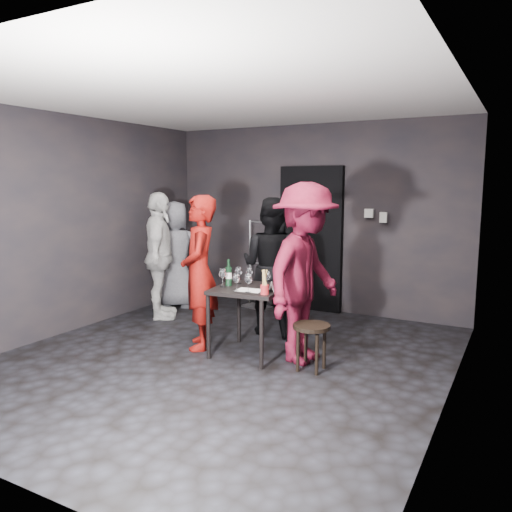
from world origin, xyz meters
The scene contains 26 objects.
floor centered at (0.00, 0.00, 0.00)m, with size 4.50×5.00×0.02m, color black.
ceiling centered at (0.00, 0.00, 2.70)m, with size 4.50×5.00×0.02m, color silver.
wall_back centered at (0.00, 2.50, 1.35)m, with size 4.50×0.04×2.70m, color black.
wall_left centered at (-2.25, 0.00, 1.35)m, with size 0.04×5.00×2.70m, color black.
wall_right centered at (2.25, 0.00, 1.35)m, with size 0.04×5.00×2.70m, color black.
doorway centered at (0.00, 2.44, 1.05)m, with size 0.95×0.10×2.10m, color black.
wallbox_upper centered at (0.85, 2.45, 1.45)m, with size 0.12×0.06×0.12m, color #B7B7B2.
wallbox_lower centered at (1.05, 2.45, 1.40)m, with size 0.10×0.06×0.14m, color #B7B7B2.
hand_truck centered at (-0.73, 2.22, 0.23)m, with size 0.43×0.36×1.30m.
tasting_table centered at (0.18, 0.28, 0.65)m, with size 0.72×0.72×0.75m.
stool centered at (0.95, 0.17, 0.38)m, with size 0.37×0.37×0.47m.
server_red centered at (-0.44, 0.24, 1.00)m, with size 0.73×0.48×2.00m, color maroon.
woman_black centered at (0.03, 1.12, 0.95)m, with size 0.93×0.51×1.90m, color black.
man_maroon centered at (0.78, 0.40, 1.17)m, with size 1.51×0.70×2.34m, color #5C0C20.
bystander_cream centered at (-1.63, 0.99, 1.01)m, with size 1.19×0.57×2.03m, color white.
bystander_grey centered at (-1.82, 1.59, 0.85)m, with size 0.83×0.46×1.71m, color slate.
tasting_mat centered at (0.26, 0.14, 0.75)m, with size 0.27×0.18×0.00m, color white.
wine_glass_a centered at (-0.08, 0.16, 0.86)m, with size 0.08×0.08×0.22m, color white, non-canonical shape.
wine_glass_b centered at (-0.01, 0.38, 0.86)m, with size 0.08×0.08×0.21m, color white, non-canonical shape.
wine_glass_c centered at (0.08, 0.47, 0.85)m, with size 0.08×0.08×0.21m, color white, non-canonical shape.
wine_glass_d centered at (0.15, 0.06, 0.85)m, with size 0.08×0.08×0.20m, color white, non-canonical shape.
wine_glass_e centered at (0.30, 0.05, 0.86)m, with size 0.08×0.08×0.21m, color white, non-canonical shape.
wine_glass_f centered at (0.36, 0.36, 0.85)m, with size 0.07×0.07×0.20m, color white, non-canonical shape.
wine_bottle centered at (-0.06, 0.26, 0.86)m, with size 0.07×0.07×0.29m.
breadstick_cup centered at (0.48, 0.06, 0.87)m, with size 0.09×0.09×0.27m.
reserved_card centered at (0.46, 0.23, 0.80)m, with size 0.07×0.12×0.09m, color white, non-canonical shape.
Camera 1 is at (2.76, -4.30, 1.87)m, focal length 35.00 mm.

